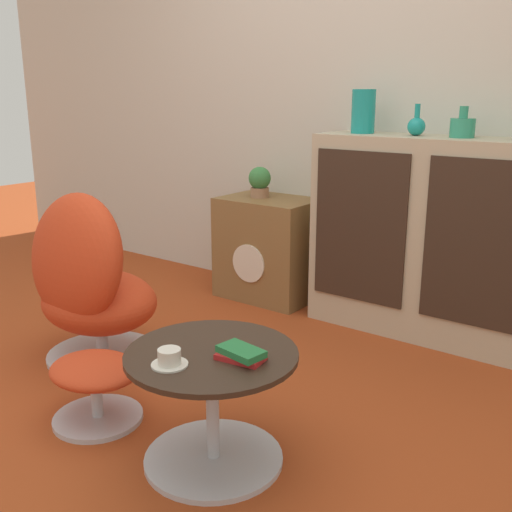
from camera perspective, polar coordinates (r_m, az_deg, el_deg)
name	(u,v)px	position (r m, az deg, el deg)	size (l,w,h in m)	color
ground_plane	(150,417)	(2.46, -10.10, -14.88)	(12.00, 12.00, 0.00)	#9E3D19
wall_back	(364,78)	(3.48, 10.24, 16.33)	(6.40, 0.06, 2.60)	beige
sideboard	(429,239)	(3.16, 16.17, 1.61)	(1.20, 0.38, 1.02)	tan
tv_console	(269,248)	(3.65, 1.24, 0.74)	(0.58, 0.42, 0.61)	brown
egg_chair	(88,283)	(2.85, -15.70, -2.48)	(0.61, 0.56, 0.82)	#B7B7BC
ottoman	(95,379)	(2.40, -15.06, -11.29)	(0.37, 0.34, 0.26)	#B7B7BC
coffee_table	(212,401)	(2.07, -4.17, -13.63)	(0.57, 0.57, 0.41)	#B7B7BC
vase_leftmost	(363,111)	(3.24, 10.19, 13.40)	(0.12, 0.12, 0.22)	teal
vase_inner_left	(416,126)	(3.12, 15.03, 11.91)	(0.09, 0.09, 0.15)	teal
vase_inner_right	(463,127)	(3.04, 19.07, 11.55)	(0.12, 0.12, 0.15)	#2D8E6B
potted_plant	(260,181)	(3.61, 0.36, 7.13)	(0.13, 0.13, 0.18)	#996B4C
teacup	(169,359)	(1.90, -8.25, -9.68)	(0.12, 0.12, 0.05)	silver
book_stack	(241,354)	(1.92, -1.44, -9.30)	(0.16, 0.11, 0.04)	red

